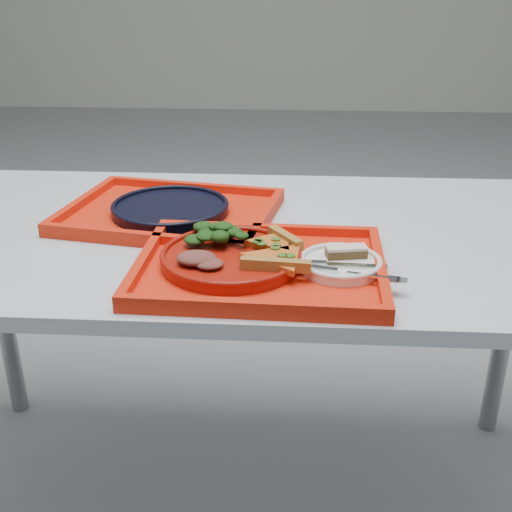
% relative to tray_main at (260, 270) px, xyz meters
% --- Properties ---
extents(ground, '(10.00, 10.00, 0.00)m').
position_rel_tray_main_xyz_m(ground, '(-0.06, 0.21, -0.76)').
color(ground, gray).
rests_on(ground, ground).
extents(table, '(1.60, 0.80, 0.75)m').
position_rel_tray_main_xyz_m(table, '(-0.06, 0.21, -0.08)').
color(table, '#B5BECB').
rests_on(table, ground).
extents(tray_main, '(0.46, 0.36, 0.01)m').
position_rel_tray_main_xyz_m(tray_main, '(0.00, 0.00, 0.00)').
color(tray_main, red).
rests_on(tray_main, table).
extents(tray_far, '(0.50, 0.42, 0.01)m').
position_rel_tray_main_xyz_m(tray_far, '(-0.22, 0.27, 0.00)').
color(tray_far, red).
rests_on(tray_far, table).
extents(dinner_plate, '(0.26, 0.26, 0.02)m').
position_rel_tray_main_xyz_m(dinner_plate, '(-0.05, 0.01, 0.02)').
color(dinner_plate, maroon).
rests_on(dinner_plate, tray_main).
extents(side_plate, '(0.15, 0.15, 0.01)m').
position_rel_tray_main_xyz_m(side_plate, '(0.14, 0.00, 0.01)').
color(side_plate, white).
rests_on(side_plate, tray_main).
extents(navy_plate, '(0.26, 0.26, 0.02)m').
position_rel_tray_main_xyz_m(navy_plate, '(-0.22, 0.27, 0.01)').
color(navy_plate, black).
rests_on(navy_plate, tray_far).
extents(pizza_slice_a, '(0.13, 0.15, 0.02)m').
position_rel_tray_main_xyz_m(pizza_slice_a, '(0.03, -0.01, 0.03)').
color(pizza_slice_a, orange).
rests_on(pizza_slice_a, dinner_plate).
extents(pizza_slice_b, '(0.15, 0.14, 0.02)m').
position_rel_tray_main_xyz_m(pizza_slice_b, '(0.02, 0.06, 0.03)').
color(pizza_slice_b, orange).
rests_on(pizza_slice_b, dinner_plate).
extents(salad_heap, '(0.10, 0.09, 0.05)m').
position_rel_tray_main_xyz_m(salad_heap, '(-0.08, 0.07, 0.05)').
color(salad_heap, black).
rests_on(salad_heap, dinner_plate).
extents(meat_portion, '(0.07, 0.06, 0.02)m').
position_rel_tray_main_xyz_m(meat_portion, '(-0.11, -0.03, 0.03)').
color(meat_portion, brown).
rests_on(meat_portion, dinner_plate).
extents(dessert_bar, '(0.08, 0.04, 0.02)m').
position_rel_tray_main_xyz_m(dessert_bar, '(0.16, 0.02, 0.03)').
color(dessert_bar, '#52351B').
rests_on(dessert_bar, side_plate).
extents(knife, '(0.19, 0.02, 0.01)m').
position_rel_tray_main_xyz_m(knife, '(0.13, -0.02, 0.02)').
color(knife, silver).
rests_on(knife, side_plate).
extents(fork, '(0.18, 0.07, 0.01)m').
position_rel_tray_main_xyz_m(fork, '(0.15, -0.05, 0.02)').
color(fork, silver).
rests_on(fork, side_plate).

